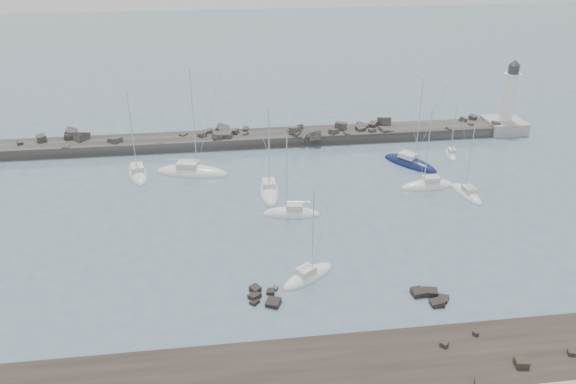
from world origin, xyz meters
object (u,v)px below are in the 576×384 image
object	(u,v)px
sailboat_6	(308,277)
sailboat_8	(428,186)
sailboat_1	(138,174)
sailboat_4	(292,214)
sailboat_10	(451,155)
sailboat_7	(410,164)
sailboat_5	(269,192)
lighthouse	(505,116)
sailboat_3	(192,173)
sailboat_9	(467,194)

from	to	relation	value
sailboat_6	sailboat_8	world-z (taller)	sailboat_8
sailboat_1	sailboat_8	world-z (taller)	sailboat_1
sailboat_8	sailboat_6	bearing A→B (deg)	-136.09
sailboat_4	sailboat_10	distance (m)	35.44
sailboat_6	sailboat_7	distance (m)	37.51
sailboat_5	sailboat_6	distance (m)	22.73
lighthouse	sailboat_7	xyz separation A→B (m)	(-23.23, -13.46, -2.94)
sailboat_1	sailboat_6	size ratio (longest dim) A/B	1.23
sailboat_3	sailboat_10	bearing A→B (deg)	2.34
sailboat_6	sailboat_7	bearing A→B (deg)	53.47
sailboat_5	sailboat_7	size ratio (longest dim) A/B	0.91
sailboat_7	sailboat_9	world-z (taller)	sailboat_7
sailboat_8	sailboat_5	bearing A→B (deg)	177.23
sailboat_7	sailboat_9	xyz separation A→B (m)	(4.83, -12.11, -0.02)
sailboat_7	sailboat_6	bearing A→B (deg)	-126.53
sailboat_5	sailboat_9	distance (m)	29.79
lighthouse	sailboat_8	xyz separation A→B (m)	(-23.30, -22.17, -2.94)
sailboat_5	sailboat_7	world-z (taller)	sailboat_7
sailboat_4	sailboat_6	bearing A→B (deg)	-90.50
sailboat_3	sailboat_7	distance (m)	36.47
sailboat_5	lighthouse	bearing A→B (deg)	23.69
sailboat_7	sailboat_1	bearing A→B (deg)	177.56
sailboat_7	sailboat_8	bearing A→B (deg)	-90.47
sailboat_9	lighthouse	bearing A→B (deg)	54.25
sailboat_1	sailboat_5	bearing A→B (deg)	-24.71
sailboat_4	sailboat_10	size ratio (longest dim) A/B	1.40
sailboat_7	sailboat_8	xyz separation A→B (m)	(-0.07, -8.72, -0.00)
lighthouse	sailboat_1	size ratio (longest dim) A/B	0.97
sailboat_4	sailboat_6	distance (m)	15.27
sailboat_4	sailboat_7	bearing A→B (deg)	33.82
sailboat_1	sailboat_3	bearing A→B (deg)	-5.05
sailboat_1	sailboat_6	xyz separation A→B (m)	(22.84, -32.07, -0.01)
sailboat_8	sailboat_10	bearing A→B (deg)	54.04
sailboat_3	sailboat_4	bearing A→B (deg)	-48.34
sailboat_3	sailboat_5	distance (m)	14.68
sailboat_5	sailboat_8	distance (m)	24.57
sailboat_1	lighthouse	bearing A→B (deg)	9.57
sailboat_7	sailboat_10	size ratio (longest dim) A/B	1.74
sailboat_10	sailboat_9	bearing A→B (deg)	-103.39
sailboat_3	sailboat_8	size ratio (longest dim) A/B	1.35
lighthouse	sailboat_7	distance (m)	27.01
sailboat_7	sailboat_9	bearing A→B (deg)	-68.26
sailboat_7	sailboat_9	size ratio (longest dim) A/B	1.38
lighthouse	sailboat_6	bearing A→B (deg)	-136.26
sailboat_3	sailboat_8	bearing A→B (deg)	-15.18
sailboat_4	sailboat_5	distance (m)	7.73
sailboat_3	sailboat_8	distance (m)	37.70
lighthouse	sailboat_10	xyz separation A→B (m)	(-14.81, -10.47, -2.96)
sailboat_4	sailboat_5	world-z (taller)	sailboat_5
sailboat_3	sailboat_9	size ratio (longest dim) A/B	1.59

